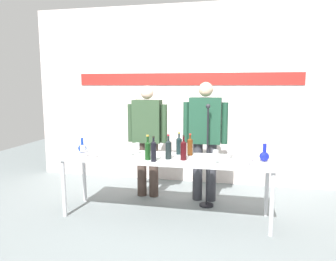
# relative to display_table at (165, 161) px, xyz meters

# --- Properties ---
(ground_plane) EXTENTS (10.00, 10.00, 0.00)m
(ground_plane) POSITION_rel_display_table_xyz_m (0.00, 0.00, -0.72)
(ground_plane) COLOR slate
(back_wall) EXTENTS (5.40, 0.11, 3.00)m
(back_wall) POSITION_rel_display_table_xyz_m (0.00, 1.58, 0.78)
(back_wall) COLOR silver
(back_wall) RESTS_ON ground
(display_table) EXTENTS (2.64, 0.65, 0.78)m
(display_table) POSITION_rel_display_table_xyz_m (0.00, 0.00, 0.00)
(display_table) COLOR silver
(display_table) RESTS_ON ground
(decanter_blue_left) EXTENTS (0.11, 0.11, 0.20)m
(decanter_blue_left) POSITION_rel_display_table_xyz_m (-1.14, 0.03, 0.12)
(decanter_blue_left) COLOR navy
(decanter_blue_left) RESTS_ON display_table
(decanter_blue_right) EXTENTS (0.11, 0.11, 0.21)m
(decanter_blue_right) POSITION_rel_display_table_xyz_m (1.19, 0.03, 0.13)
(decanter_blue_right) COLOR #131EB4
(decanter_blue_right) RESTS_ON display_table
(presenter_left) EXTENTS (0.60, 0.22, 1.66)m
(presenter_left) POSITION_rel_display_table_xyz_m (-0.43, 0.68, 0.23)
(presenter_left) COLOR #3F312A
(presenter_left) RESTS_ON ground
(presenter_right) EXTENTS (0.63, 0.22, 1.71)m
(presenter_right) POSITION_rel_display_table_xyz_m (0.43, 0.68, 0.26)
(presenter_right) COLOR #33333A
(presenter_right) RESTS_ON ground
(wine_bottle_0) EXTENTS (0.07, 0.07, 0.30)m
(wine_bottle_0) POSITION_rel_display_table_xyz_m (-0.18, -0.19, 0.18)
(wine_bottle_0) COLOR #133814
(wine_bottle_0) RESTS_ON display_table
(wine_bottle_1) EXTENTS (0.07, 0.07, 0.30)m
(wine_bottle_1) POSITION_rel_display_table_xyz_m (0.24, -0.11, 0.18)
(wine_bottle_1) COLOR #36090D
(wine_bottle_1) RESTS_ON display_table
(wine_bottle_2) EXTENTS (0.07, 0.07, 0.28)m
(wine_bottle_2) POSITION_rel_display_table_xyz_m (0.29, 0.16, 0.18)
(wine_bottle_2) COLOR #4F270B
(wine_bottle_2) RESTS_ON display_table
(wine_bottle_3) EXTENTS (0.07, 0.07, 0.29)m
(wine_bottle_3) POSITION_rel_display_table_xyz_m (0.14, 0.19, 0.18)
(wine_bottle_3) COLOR black
(wine_bottle_3) RESTS_ON display_table
(wine_bottle_4) EXTENTS (0.06, 0.06, 0.30)m
(wine_bottle_4) POSITION_rel_display_table_xyz_m (-0.09, -0.25, 0.19)
(wine_bottle_4) COLOR black
(wine_bottle_4) RESTS_ON display_table
(wine_bottle_5) EXTENTS (0.08, 0.08, 0.30)m
(wine_bottle_5) POSITION_rel_display_table_xyz_m (0.06, -0.10, 0.18)
(wine_bottle_5) COLOR black
(wine_bottle_5) RESTS_ON display_table
(wine_glass_left_0) EXTENTS (0.07, 0.07, 0.15)m
(wine_glass_left_0) POSITION_rel_display_table_xyz_m (-0.80, -0.11, 0.17)
(wine_glass_left_0) COLOR white
(wine_glass_left_0) RESTS_ON display_table
(wine_glass_left_1) EXTENTS (0.06, 0.06, 0.16)m
(wine_glass_left_1) POSITION_rel_display_table_xyz_m (-0.85, -0.23, 0.17)
(wine_glass_left_1) COLOR white
(wine_glass_left_1) RESTS_ON display_table
(wine_glass_left_2) EXTENTS (0.07, 0.07, 0.15)m
(wine_glass_left_2) POSITION_rel_display_table_xyz_m (-0.46, -0.03, 0.17)
(wine_glass_left_2) COLOR white
(wine_glass_left_2) RESTS_ON display_table
(wine_glass_left_3) EXTENTS (0.06, 0.06, 0.15)m
(wine_glass_left_3) POSITION_rel_display_table_xyz_m (-1.00, -0.23, 0.16)
(wine_glass_left_3) COLOR white
(wine_glass_left_3) RESTS_ON display_table
(wine_glass_left_4) EXTENTS (0.06, 0.06, 0.15)m
(wine_glass_left_4) POSITION_rel_display_table_xyz_m (-0.40, 0.11, 0.16)
(wine_glass_left_4) COLOR white
(wine_glass_left_4) RESTS_ON display_table
(wine_glass_right_0) EXTENTS (0.06, 0.06, 0.15)m
(wine_glass_right_0) POSITION_rel_display_table_xyz_m (0.79, 0.02, 0.16)
(wine_glass_right_0) COLOR white
(wine_glass_right_0) RESTS_ON display_table
(wine_glass_right_1) EXTENTS (0.07, 0.07, 0.16)m
(wine_glass_right_1) POSITION_rel_display_table_xyz_m (0.78, 0.13, 0.17)
(wine_glass_right_1) COLOR white
(wine_glass_right_1) RESTS_ON display_table
(wine_glass_right_2) EXTENTS (0.06, 0.06, 0.14)m
(wine_glass_right_2) POSITION_rel_display_table_xyz_m (1.04, -0.04, 0.15)
(wine_glass_right_2) COLOR white
(wine_glass_right_2) RESTS_ON display_table
(wine_glass_right_3) EXTENTS (0.07, 0.07, 0.14)m
(wine_glass_right_3) POSITION_rel_display_table_xyz_m (0.99, -0.22, 0.16)
(wine_glass_right_3) COLOR white
(wine_glass_right_3) RESTS_ON display_table
(wine_glass_right_4) EXTENTS (0.06, 0.06, 0.16)m
(wine_glass_right_4) POSITION_rel_display_table_xyz_m (0.63, -0.24, 0.17)
(wine_glass_right_4) COLOR white
(wine_glass_right_4) RESTS_ON display_table
(microphone_stand) EXTENTS (0.20, 0.20, 1.42)m
(microphone_stand) POSITION_rel_display_table_xyz_m (0.48, 0.46, -0.25)
(microphone_stand) COLOR black
(microphone_stand) RESTS_ON ground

